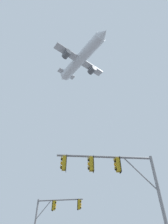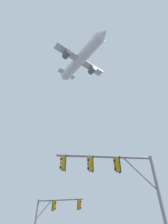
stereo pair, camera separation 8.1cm
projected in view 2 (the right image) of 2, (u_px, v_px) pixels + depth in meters
The scene contains 3 objects.
signal_pole_near at pixel (116, 176), 11.18m from camera, with size 6.48×1.03×6.39m.
signal_pole_far at pixel (53, 213), 18.69m from camera, with size 5.14×1.08×5.50m.
airplane at pixel (81, 59), 48.74m from camera, with size 14.96×17.13×5.53m.
Camera 2 is at (1.16, -3.33, 1.57)m, focal length 28.28 mm.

